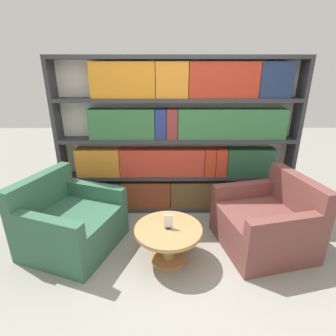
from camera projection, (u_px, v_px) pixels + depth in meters
name	position (u px, v px, depth m)	size (l,w,h in m)	color
ground_plane	(181.00, 277.00, 2.65)	(14.00, 14.00, 0.00)	gray
bookshelf	(181.00, 141.00, 3.59)	(3.23, 0.30, 2.12)	silver
armchair_left	(70.00, 224.00, 3.02)	(1.19, 1.20, 0.85)	#336047
armchair_right	(266.00, 223.00, 3.03)	(1.11, 1.12, 0.85)	brown
coffee_table	(168.00, 237.00, 2.79)	(0.72, 0.72, 0.40)	#AD7F4C
table_sign	(168.00, 223.00, 2.73)	(0.09, 0.06, 0.16)	black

